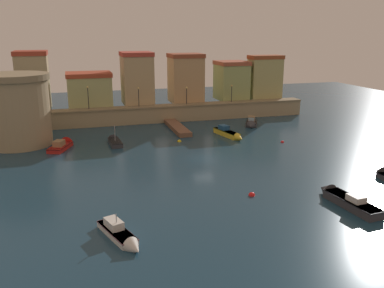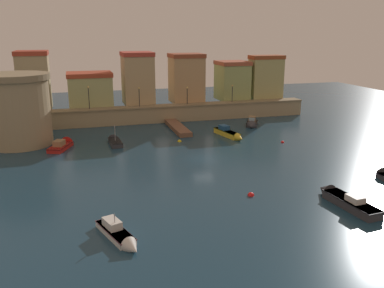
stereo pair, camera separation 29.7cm
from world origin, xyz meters
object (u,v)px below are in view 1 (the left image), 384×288
Objects in this scene: moored_boat_5 at (229,133)px; mooring_buoy_2 at (282,142)px; quay_lamp_0 at (88,94)px; moored_boat_1 at (251,124)px; quay_lamp_2 at (187,92)px; quay_lamp_3 at (232,90)px; fortress_tower at (17,110)px; mooring_buoy_0 at (179,142)px; quay_lamp_1 at (139,94)px; moored_boat_6 at (63,145)px; moored_boat_0 at (114,141)px; moored_boat_3 at (122,236)px; mooring_buoy_1 at (252,195)px; moored_boat_2 at (345,199)px.

moored_boat_5 is 7.93m from mooring_buoy_2.
quay_lamp_0 is 27.02m from moored_boat_1.
moored_boat_5 is (-5.98, -5.37, 0.02)m from moored_boat_1.
quay_lamp_3 reaches higher than quay_lamp_2.
mooring_buoy_0 is (21.39, -4.60, -4.92)m from fortress_tower.
moored_boat_1 is (17.21, -7.74, -4.55)m from quay_lamp_1.
moored_boat_6 is 30.23m from mooring_buoy_2.
mooring_buoy_0 is at bearing -109.69° from quay_lamp_2.
mooring_buoy_0 is at bearing -134.02° from quay_lamp_3.
moored_boat_0 is 27.93m from moored_boat_3.
quay_lamp_2 is 4.73× the size of mooring_buoy_1.
moored_boat_3 is (-16.23, -39.93, -4.52)m from quay_lamp_2.
moored_boat_6 is (-29.07, -12.23, -4.53)m from quay_lamp_3.
quay_lamp_1 is at bearing 149.73° from moored_boat_3.
moored_boat_2 is 15.47× the size of mooring_buoy_2.
moored_boat_2 is at bearing 18.61° from moored_boat_1.
moored_boat_2 is (4.02, -38.88, -4.43)m from quay_lamp_2.
fortress_tower is 15.10× the size of mooring_buoy_1.
moored_boat_1 is at bearing 2.30° from fortress_tower.
quay_lamp_3 is 0.52× the size of moored_boat_6.
fortress_tower reaches higher than mooring_buoy_0.
moored_boat_5 is 12.21× the size of mooring_buoy_0.
fortress_tower is 2.16× the size of moored_boat_1.
moored_boat_1 is 7.00× the size of mooring_buoy_1.
moored_boat_5 reaches higher than moored_boat_6.
moored_boat_6 is at bearing -104.32° from moored_boat_5.
moored_boat_6 is at bearing -53.93° from moored_boat_1.
mooring_buoy_1 is at bearing -120.08° from moored_boat_6.
quay_lamp_1 reaches higher than moored_boat_2.
moored_boat_3 is (-24.60, -39.93, -4.55)m from quay_lamp_3.
fortress_tower is 32.71m from moored_boat_3.
moored_boat_1 is 10.47m from mooring_buoy_2.
mooring_buoy_2 is (4.91, 20.69, -0.46)m from moored_boat_2.
moored_boat_6 is at bearing 168.61° from mooring_buoy_2.
moored_boat_5 reaches higher than moored_boat_2.
quay_lamp_0 reaches higher than mooring_buoy_0.
mooring_buoy_0 is at bearing -73.38° from moored_boat_6.
moored_boat_1 is at bearing -83.05° from moored_boat_0.
moored_boat_0 is at bearing 165.04° from mooring_buoy_2.
moored_boat_0 is at bearing -114.63° from quay_lamp_1.
quay_lamp_0 is 0.51× the size of moored_boat_2.
quay_lamp_1 is (17.95, 9.15, 0.10)m from fortress_tower.
mooring_buoy_1 is (17.45, -22.51, -0.38)m from moored_boat_6.
moored_boat_6 is at bearing -135.26° from quay_lamp_1.
moored_boat_3 is at bearing -89.50° from quay_lamp_0.
moored_boat_0 is 8.04× the size of mooring_buoy_1.
moored_boat_0 is 1.15× the size of moored_boat_1.
quay_lamp_1 is 0.73× the size of moored_boat_1.
quay_lamp_2 is 15.40m from mooring_buoy_0.
quay_lamp_0 is 16.58m from quay_lamp_2.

